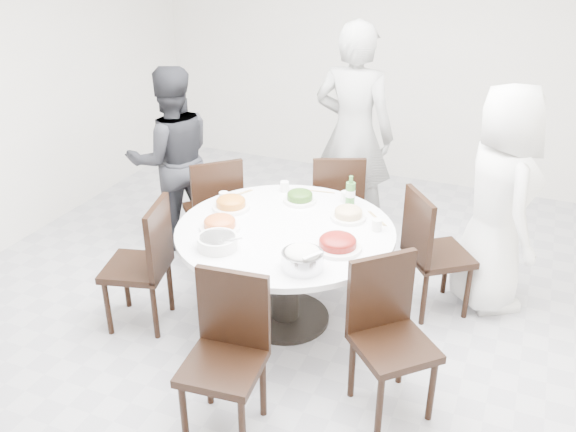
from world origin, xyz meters
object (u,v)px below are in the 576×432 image
at_px(chair_se, 394,343).
at_px(beverage_bottle, 350,191).
at_px(rice_bowl, 302,260).
at_px(chair_ne, 439,253).
at_px(chair_sw, 136,265).
at_px(diner_right, 498,200).
at_px(diner_left, 172,159).
at_px(dining_table, 285,275).
at_px(chair_s, 222,363).
at_px(soup_bowl, 218,242).
at_px(diner_middle, 353,135).
at_px(chair_nw, 213,208).
at_px(chair_n, 336,203).

bearing_deg(chair_se, beverage_bottle, 75.59).
height_order(rice_bowl, beverage_bottle, beverage_bottle).
distance_m(chair_ne, chair_sw, 2.16).
distance_m(chair_ne, diner_right, 0.56).
xyz_separation_m(chair_sw, diner_right, (2.26, 1.24, 0.37)).
height_order(diner_right, rice_bowl, diner_right).
relative_size(chair_se, diner_left, 0.60).
distance_m(dining_table, chair_s, 1.12).
height_order(rice_bowl, soup_bowl, rice_bowl).
bearing_deg(chair_s, diner_middle, 85.69).
xyz_separation_m(diner_right, beverage_bottle, (-1.01, -0.31, 0.03)).
height_order(chair_ne, diner_middle, diner_middle).
bearing_deg(chair_nw, diner_right, 141.46).
bearing_deg(chair_s, diner_left, 122.37).
distance_m(chair_sw, diner_right, 2.60).
relative_size(dining_table, diner_right, 0.89).
xyz_separation_m(chair_n, beverage_bottle, (0.29, -0.56, 0.39)).
height_order(diner_left, rice_bowl, diner_left).
relative_size(chair_ne, beverage_bottle, 4.03).
distance_m(diner_left, rice_bowl, 2.02).
xyz_separation_m(diner_right, diner_left, (-2.66, -0.09, -0.05)).
relative_size(dining_table, diner_left, 0.94).
xyz_separation_m(chair_n, diner_middle, (0.02, 0.37, 0.49)).
xyz_separation_m(chair_se, beverage_bottle, (-0.62, 1.09, 0.39)).
bearing_deg(diner_left, chair_ne, 132.72).
bearing_deg(chair_s, diner_right, 52.21).
bearing_deg(chair_nw, chair_se, 102.77).
xyz_separation_m(diner_right, rice_bowl, (-1.00, -1.26, -0.04)).
relative_size(chair_n, diner_left, 0.60).
bearing_deg(chair_n, chair_nw, 4.45).
distance_m(chair_sw, chair_se, 1.88).
bearing_deg(chair_sw, soup_bowl, 76.08).
relative_size(chair_sw, rice_bowl, 3.74).
height_order(chair_sw, diner_middle, diner_middle).
bearing_deg(beverage_bottle, diner_middle, 106.18).
xyz_separation_m(chair_ne, soup_bowl, (-1.26, -0.98, 0.32)).
bearing_deg(chair_n, chair_ne, 128.58).
bearing_deg(beverage_bottle, chair_nw, 176.35).
relative_size(dining_table, soup_bowl, 5.72).
distance_m(chair_ne, chair_s, 1.89).
distance_m(chair_s, soup_bowl, 0.86).
xyz_separation_m(chair_sw, beverage_bottle, (1.25, 0.94, 0.39)).
height_order(chair_nw, beverage_bottle, beverage_bottle).
distance_m(chair_sw, diner_middle, 2.17).
relative_size(diner_right, rice_bowl, 6.63).
bearing_deg(chair_sw, diner_left, -175.69).
xyz_separation_m(diner_right, diner_middle, (-1.27, 0.62, 0.13)).
bearing_deg(chair_n, chair_sw, 33.71).
bearing_deg(chair_n, diner_left, -9.25).
bearing_deg(chair_ne, beverage_bottle, 58.20).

